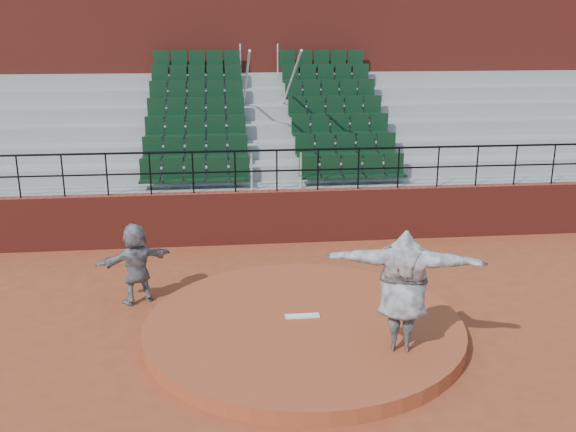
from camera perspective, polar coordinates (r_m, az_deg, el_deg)
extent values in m
plane|color=#943E21|center=(11.35, 1.38, -10.40)|extent=(90.00, 90.00, 0.00)
cylinder|color=#A54425|center=(11.29, 1.39, -9.84)|extent=(5.50, 5.50, 0.25)
cube|color=white|center=(11.37, 1.29, -8.87)|extent=(0.60, 0.15, 0.03)
cube|color=maroon|center=(15.74, -0.98, -0.04)|extent=(24.00, 0.30, 1.30)
cylinder|color=black|center=(15.35, -1.01, 5.87)|extent=(24.00, 0.05, 0.05)
cylinder|color=black|center=(15.45, -1.00, 4.05)|extent=(24.00, 0.04, 0.04)
cylinder|color=black|center=(16.08, -22.85, 3.23)|extent=(0.04, 0.04, 1.00)
cylinder|color=black|center=(15.82, -19.38, 3.40)|extent=(0.04, 0.04, 1.00)
cylinder|color=black|center=(15.62, -15.80, 3.55)|extent=(0.04, 0.04, 1.00)
cylinder|color=black|center=(15.48, -12.15, 3.70)|extent=(0.04, 0.04, 1.00)
cylinder|color=black|center=(15.41, -8.44, 3.83)|extent=(0.04, 0.04, 1.00)
cylinder|color=black|center=(15.40, -4.72, 3.95)|extent=(0.04, 0.04, 1.00)
cylinder|color=black|center=(15.45, -1.00, 4.05)|extent=(0.04, 0.04, 1.00)
cylinder|color=black|center=(15.57, 2.68, 4.13)|extent=(0.04, 0.04, 1.00)
cylinder|color=black|center=(15.76, 6.28, 4.19)|extent=(0.04, 0.04, 1.00)
cylinder|color=black|center=(16.00, 9.79, 4.24)|extent=(0.04, 0.04, 1.00)
cylinder|color=black|center=(16.30, 13.19, 4.27)|extent=(0.04, 0.04, 1.00)
cylinder|color=black|center=(16.65, 16.45, 4.28)|extent=(0.04, 0.04, 1.00)
cylinder|color=black|center=(17.06, 19.56, 4.28)|extent=(0.04, 0.04, 1.00)
cylinder|color=black|center=(17.52, 22.52, 4.27)|extent=(0.04, 0.04, 1.00)
cube|color=gray|center=(16.29, -1.16, 0.53)|extent=(24.00, 0.85, 1.30)
cube|color=black|center=(16.01, -8.26, 3.80)|extent=(2.75, 0.48, 0.72)
cube|color=black|center=(16.34, 5.75, 4.15)|extent=(2.75, 0.48, 0.72)
cube|color=gray|center=(17.06, -1.42, 1.96)|extent=(24.00, 0.85, 1.70)
cube|color=black|center=(16.76, -8.23, 5.77)|extent=(2.75, 0.48, 0.72)
cube|color=black|center=(17.08, 5.20, 6.07)|extent=(2.75, 0.48, 0.72)
cube|color=gray|center=(17.83, -1.65, 3.26)|extent=(24.00, 0.85, 2.10)
cube|color=black|center=(17.53, -8.20, 7.57)|extent=(2.75, 0.48, 0.72)
cube|color=black|center=(17.83, 4.70, 7.83)|extent=(2.75, 0.48, 0.72)
cube|color=gray|center=(18.61, -1.87, 4.46)|extent=(24.00, 0.85, 2.50)
cube|color=black|center=(18.32, -8.17, 9.21)|extent=(2.75, 0.48, 0.72)
cube|color=black|center=(18.61, 4.24, 9.45)|extent=(2.75, 0.48, 0.72)
cube|color=gray|center=(19.40, -2.07, 5.56)|extent=(24.00, 0.85, 2.90)
cube|color=black|center=(19.11, -8.15, 10.72)|extent=(2.75, 0.48, 0.72)
cube|color=black|center=(19.39, 3.81, 10.93)|extent=(2.75, 0.48, 0.72)
cube|color=gray|center=(20.20, -2.25, 6.57)|extent=(24.00, 0.85, 3.30)
cube|color=black|center=(19.93, -8.12, 12.11)|extent=(2.75, 0.48, 0.72)
cube|color=black|center=(20.19, 3.41, 12.30)|extent=(2.75, 0.48, 0.72)
cube|color=gray|center=(21.01, -2.42, 7.50)|extent=(24.00, 0.85, 3.70)
cube|color=black|center=(20.75, -8.10, 13.39)|extent=(2.75, 0.48, 0.72)
cube|color=black|center=(21.01, 3.04, 13.56)|extent=(2.75, 0.48, 0.72)
cylinder|color=silver|center=(18.25, -3.85, 11.02)|extent=(0.06, 5.97, 2.46)
cylinder|color=silver|center=(18.34, -0.03, 11.09)|extent=(0.06, 5.97, 2.46)
cube|color=maroon|center=(22.72, -2.81, 12.50)|extent=(24.00, 3.00, 7.10)
imported|color=black|center=(10.09, 10.19, -6.53)|extent=(2.50, 1.27, 1.97)
imported|color=black|center=(12.61, -13.36, -4.10)|extent=(1.53, 1.05, 1.59)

